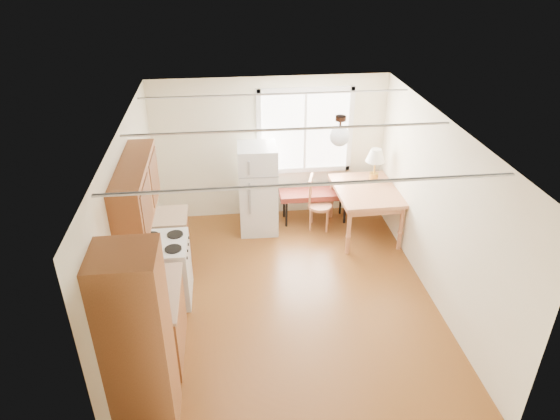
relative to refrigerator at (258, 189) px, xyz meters
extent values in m
cube|color=#5A3012|center=(0.27, -1.92, -0.77)|extent=(4.60, 5.60, 0.12)
cube|color=white|center=(0.27, -1.92, 1.73)|extent=(4.60, 5.60, 0.12)
cube|color=#F7EDC5|center=(0.27, 0.58, 0.48)|extent=(4.60, 0.10, 2.50)
cube|color=#F7EDC5|center=(0.27, -4.42, 0.48)|extent=(4.60, 0.10, 2.50)
cube|color=#F7EDC5|center=(-1.73, -1.92, 0.48)|extent=(0.10, 5.60, 2.50)
cube|color=#F7EDC5|center=(2.27, -1.92, 0.48)|extent=(0.10, 5.60, 2.50)
cube|color=brown|center=(-1.43, -3.77, 0.28)|extent=(0.60, 0.60, 2.10)
cube|color=brown|center=(-1.43, -2.77, -0.34)|extent=(0.60, 1.10, 0.86)
cube|color=tan|center=(-1.42, -2.77, 0.11)|extent=(0.62, 1.14, 0.04)
cube|color=silver|center=(-1.41, -1.72, -0.32)|extent=(0.65, 0.76, 0.90)
cube|color=brown|center=(-1.43, -0.97, -0.34)|extent=(0.60, 0.60, 0.86)
cube|color=brown|center=(-1.57, -2.07, 1.08)|extent=(0.33, 1.60, 0.70)
cube|color=white|center=(0.87, 0.57, 0.78)|extent=(1.50, 0.02, 1.35)
cylinder|color=#301D15|center=(0.97, -1.52, 1.69)|extent=(0.14, 0.14, 0.06)
cylinder|color=#301D15|center=(0.97, -1.52, 1.59)|extent=(0.03, 0.03, 0.16)
sphere|color=white|center=(0.97, -1.52, 1.45)|extent=(0.26, 0.26, 0.26)
cube|color=silver|center=(0.00, 0.00, 0.00)|extent=(0.65, 0.65, 1.54)
cube|color=gray|center=(0.00, -0.32, 0.36)|extent=(0.63, 0.02, 0.02)
cube|color=gray|center=(-0.16, -0.33, 0.15)|extent=(0.03, 0.03, 0.92)
cube|color=maroon|center=(1.00, 0.20, -0.25)|extent=(1.23, 0.46, 0.09)
cylinder|color=black|center=(0.49, 0.03, -0.53)|extent=(0.04, 0.04, 0.47)
cylinder|color=black|center=(1.52, 0.03, -0.53)|extent=(0.04, 0.04, 0.47)
cylinder|color=black|center=(0.49, 0.37, -0.53)|extent=(0.04, 0.04, 0.47)
cylinder|color=black|center=(1.52, 0.37, -0.53)|extent=(0.04, 0.04, 0.47)
cube|color=#AF6A43|center=(1.77, -0.32, 0.03)|extent=(1.03, 1.35, 0.06)
cube|color=#AF6A43|center=(1.77, -0.32, -0.05)|extent=(0.92, 1.25, 0.10)
cylinder|color=#AF6A43|center=(1.35, -0.92, -0.38)|extent=(0.07, 0.07, 0.77)
cylinder|color=#AF6A43|center=(2.21, -0.90, -0.38)|extent=(0.07, 0.07, 0.77)
cylinder|color=#AF6A43|center=(1.32, 0.27, -0.38)|extent=(0.07, 0.07, 0.77)
cylinder|color=#AF6A43|center=(2.18, 0.29, -0.38)|extent=(0.07, 0.07, 0.77)
cylinder|color=#AF6A43|center=(1.05, -0.08, -0.34)|extent=(0.41, 0.41, 0.05)
cylinder|color=#AF6A43|center=(0.87, -0.17, -0.56)|extent=(0.04, 0.04, 0.42)
cylinder|color=#AF6A43|center=(1.15, -0.25, -0.56)|extent=(0.04, 0.04, 0.42)
cylinder|color=#AF6A43|center=(0.95, 0.10, -0.56)|extent=(0.04, 0.04, 0.42)
cylinder|color=#AF6A43|center=(1.22, 0.02, -0.56)|extent=(0.04, 0.04, 0.42)
cylinder|color=gold|center=(1.97, 0.00, 0.13)|extent=(0.15, 0.15, 0.13)
cylinder|color=gold|center=(1.97, 0.00, 0.30)|extent=(0.03, 0.03, 0.22)
cone|color=white|center=(1.97, 0.00, 0.52)|extent=(0.33, 0.33, 0.22)
cube|color=black|center=(-1.45, -3.22, 0.17)|extent=(0.18, 0.21, 0.07)
cube|color=black|center=(-1.45, -3.30, 0.33)|extent=(0.17, 0.07, 0.25)
cylinder|color=black|center=(-1.45, -3.17, 0.26)|extent=(0.13, 0.13, 0.11)
cylinder|color=red|center=(-1.53, -2.35, 0.21)|extent=(0.11, 0.11, 0.15)
sphere|color=red|center=(-1.53, -2.35, 0.31)|extent=(0.05, 0.05, 0.05)
camera|label=1|loc=(-0.49, -7.46, 3.70)|focal=32.00mm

